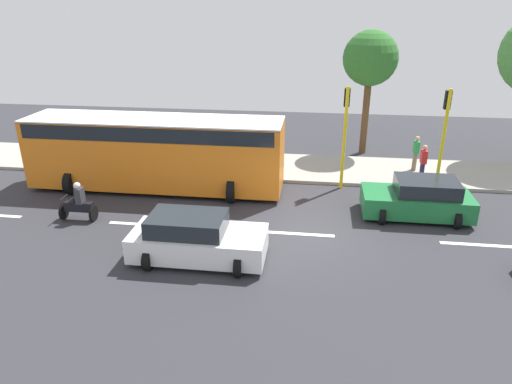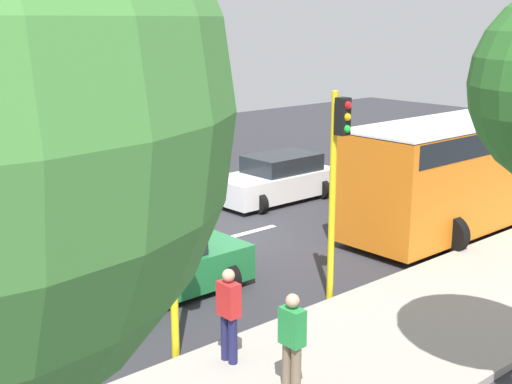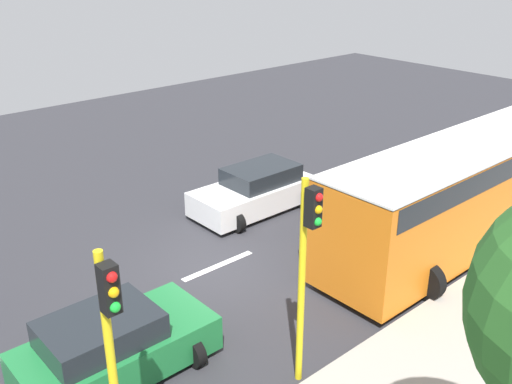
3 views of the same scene
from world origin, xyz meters
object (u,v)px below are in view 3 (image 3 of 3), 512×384
car_green (113,346)px  traffic_light_corner (112,348)px  car_white (255,191)px  city_bus (468,185)px  traffic_light_midblock (306,257)px  motorcycle (402,174)px

car_green → traffic_light_corner: (2.72, -1.27, 2.22)m
car_green → car_white: bearing=119.1°
city_bus → traffic_light_corner: size_ratio=2.44×
car_green → traffic_light_midblock: size_ratio=0.90×
city_bus → traffic_light_midblock: bearing=-81.7°
motorcycle → car_white: bearing=-113.4°
motorcycle → car_green: bearing=-81.0°
traffic_light_midblock → car_white: bearing=145.2°
city_bus → traffic_light_corner: bearing=-84.4°
car_green → city_bus: bearing=82.0°
car_green → traffic_light_midblock: 4.49m
car_green → traffic_light_midblock: traffic_light_midblock is taller
traffic_light_midblock → motorcycle: bearing=115.4°
motorcycle → traffic_light_corner: 15.01m
car_green → motorcycle: motorcycle is taller
car_green → traffic_light_midblock: (2.72, 2.80, 2.22)m
car_green → motorcycle: size_ratio=2.65×
car_green → city_bus: 11.04m
traffic_light_corner → traffic_light_midblock: (0.00, 4.07, 0.00)m
traffic_light_corner → car_white: bearing=128.1°
city_bus → motorcycle: (-3.57, 1.91, -1.20)m
traffic_light_corner → traffic_light_midblock: same height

